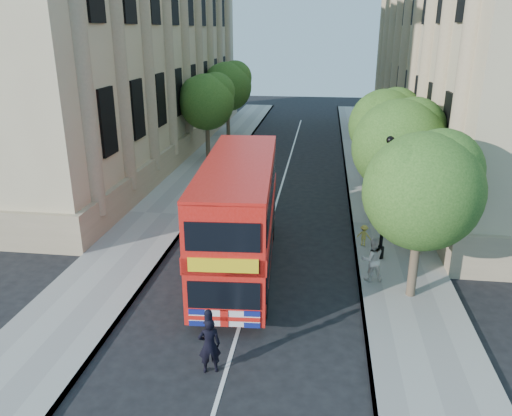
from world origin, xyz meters
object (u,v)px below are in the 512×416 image
at_px(double_decker_bus, 239,213).
at_px(woman_pedestrian, 372,259).
at_px(lamp_post, 385,204).
at_px(police_constable, 209,345).
at_px(box_van, 241,187).

height_order(double_decker_bus, woman_pedestrian, double_decker_bus).
xyz_separation_m(lamp_post, double_decker_bus, (-5.67, -1.66, -0.06)).
relative_size(police_constable, woman_pedestrian, 0.99).
distance_m(lamp_post, box_van, 8.81).
distance_m(double_decker_bus, woman_pedestrian, 5.35).
bearing_deg(woman_pedestrian, double_decker_bus, -15.25).
bearing_deg(lamp_post, double_decker_bus, -163.64).
bearing_deg(lamp_post, box_van, 141.23).
xyz_separation_m(double_decker_bus, police_constable, (0.22, -6.34, -1.58)).
bearing_deg(box_van, woman_pedestrian, -52.55).
bearing_deg(box_van, police_constable, -86.66).
height_order(double_decker_bus, box_van, double_decker_bus).
height_order(lamp_post, police_constable, lamp_post).
height_order(double_decker_bus, police_constable, double_decker_bus).
height_order(box_van, police_constable, box_van).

